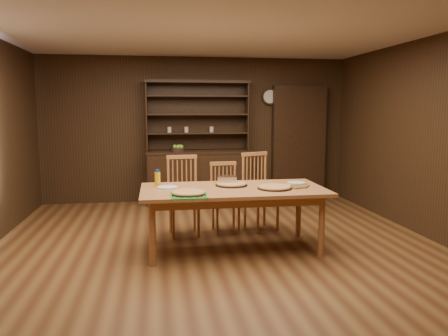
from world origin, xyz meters
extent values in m
plane|color=brown|center=(0.00, 0.00, 0.00)|extent=(6.00, 6.00, 0.00)
plane|color=silver|center=(0.00, 0.00, 2.60)|extent=(6.00, 6.00, 0.00)
plane|color=#342110|center=(0.00, 3.00, 1.30)|extent=(5.50, 0.00, 5.50)
plane|color=#342110|center=(0.00, -3.00, 1.30)|extent=(5.50, 0.00, 5.50)
plane|color=#342110|center=(2.75, 0.00, 1.30)|extent=(0.00, 6.00, 6.00)
cube|color=black|center=(0.00, 2.74, 0.45)|extent=(1.80, 0.50, 0.90)
cube|color=black|center=(0.00, 2.74, 0.92)|extent=(1.84, 0.52, 0.04)
cube|color=black|center=(0.00, 2.97, 1.55)|extent=(1.80, 0.02, 1.20)
cube|color=black|center=(-0.89, 2.82, 1.55)|extent=(0.02, 0.32, 1.20)
cube|color=black|center=(0.89, 2.82, 1.55)|extent=(0.02, 0.32, 1.20)
cube|color=black|center=(0.00, 2.82, 2.15)|extent=(1.84, 0.34, 0.05)
cylinder|color=#B5AC99|center=(-0.50, 2.82, 1.31)|extent=(0.07, 0.07, 0.10)
cylinder|color=#B5AC99|center=(-0.20, 2.82, 1.31)|extent=(0.07, 0.07, 0.10)
cube|color=black|center=(1.90, 2.90, 1.05)|extent=(1.00, 0.18, 2.10)
cylinder|color=black|center=(1.35, 2.96, 1.90)|extent=(0.30, 0.04, 0.30)
cylinder|color=beige|center=(1.35, 2.94, 1.90)|extent=(0.24, 0.01, 0.24)
cube|color=#BB7441|center=(0.15, 0.04, 0.73)|extent=(2.16, 1.08, 0.04)
cylinder|color=#BB7441|center=(-0.79, -0.37, 0.35)|extent=(0.07, 0.07, 0.71)
cylinder|color=#BB7441|center=(-0.79, 0.45, 0.35)|extent=(0.07, 0.07, 0.71)
cylinder|color=#BB7441|center=(1.10, -0.37, 0.35)|extent=(0.07, 0.07, 0.71)
cylinder|color=#BB7441|center=(1.10, 0.45, 0.35)|extent=(0.07, 0.07, 0.71)
cube|color=#B76D3E|center=(-0.38, 0.74, 0.45)|extent=(0.47, 0.45, 0.04)
cylinder|color=#B76D3E|center=(-0.54, 0.58, 0.21)|extent=(0.04, 0.04, 0.43)
cylinder|color=#B76D3E|center=(-0.56, 0.89, 0.21)|extent=(0.04, 0.04, 0.43)
cylinder|color=#B76D3E|center=(-0.21, 0.60, 0.21)|extent=(0.04, 0.04, 0.43)
cylinder|color=#B76D3E|center=(-0.23, 0.91, 0.21)|extent=(0.04, 0.04, 0.43)
cube|color=#B76D3E|center=(-0.40, 0.92, 1.03)|extent=(0.42, 0.07, 0.05)
cube|color=#B76D3E|center=(0.19, 0.81, 0.40)|extent=(0.42, 0.40, 0.04)
cylinder|color=#B76D3E|center=(0.05, 0.66, 0.19)|extent=(0.03, 0.03, 0.38)
cylinder|color=#B76D3E|center=(0.03, 0.93, 0.19)|extent=(0.03, 0.03, 0.38)
cylinder|color=#B76D3E|center=(0.35, 0.68, 0.19)|extent=(0.03, 0.03, 0.38)
cylinder|color=#B76D3E|center=(0.32, 0.96, 0.19)|extent=(0.03, 0.03, 0.38)
cube|color=#B76D3E|center=(0.18, 0.96, 0.93)|extent=(0.37, 0.06, 0.05)
cube|color=#B76D3E|center=(0.69, 0.84, 0.45)|extent=(0.57, 0.55, 0.04)
cylinder|color=#B76D3E|center=(0.60, 0.63, 0.22)|extent=(0.04, 0.04, 0.43)
cylinder|color=#B76D3E|center=(0.48, 0.92, 0.22)|extent=(0.04, 0.04, 0.43)
cylinder|color=#B76D3E|center=(0.91, 0.76, 0.22)|extent=(0.04, 0.04, 0.43)
cylinder|color=#B76D3E|center=(0.79, 1.05, 0.22)|extent=(0.04, 0.04, 0.43)
cube|color=#B76D3E|center=(0.63, 1.01, 1.05)|extent=(0.40, 0.19, 0.05)
cylinder|color=black|center=(-0.40, -0.26, 0.76)|extent=(0.39, 0.39, 0.01)
cylinder|color=tan|center=(-0.40, -0.26, 0.77)|extent=(0.36, 0.36, 0.02)
torus|color=#CB9049|center=(-0.40, -0.26, 0.77)|extent=(0.37, 0.37, 0.03)
cylinder|color=black|center=(0.62, -0.08, 0.76)|extent=(0.40, 0.40, 0.01)
cylinder|color=tan|center=(0.62, -0.08, 0.77)|extent=(0.37, 0.37, 0.02)
torus|color=#CB9049|center=(0.62, -0.08, 0.77)|extent=(0.38, 0.38, 0.03)
cylinder|color=black|center=(0.16, 0.21, 0.76)|extent=(0.39, 0.39, 0.01)
cylinder|color=tan|center=(0.16, 0.21, 0.77)|extent=(0.35, 0.35, 0.02)
torus|color=#CB9049|center=(0.16, 0.21, 0.77)|extent=(0.36, 0.36, 0.03)
cylinder|color=white|center=(-0.61, 0.17, 0.76)|extent=(0.25, 0.25, 0.01)
torus|color=#315593|center=(-0.61, 0.17, 0.76)|extent=(0.25, 0.25, 0.01)
cylinder|color=white|center=(0.99, 0.23, 0.76)|extent=(0.24, 0.24, 0.01)
torus|color=#315593|center=(0.99, 0.23, 0.76)|extent=(0.24, 0.24, 0.01)
cube|color=white|center=(0.13, 0.35, 0.80)|extent=(0.26, 0.20, 0.09)
cylinder|color=#D99A0B|center=(-0.73, 0.31, 0.84)|extent=(0.07, 0.07, 0.17)
cylinder|color=#122F9A|center=(-0.73, 0.31, 0.94)|extent=(0.04, 0.04, 0.03)
cube|color=#A01A12|center=(0.89, -0.04, 0.76)|extent=(0.25, 0.25, 0.01)
cube|color=#A01A12|center=(0.95, 0.01, 0.76)|extent=(0.29, 0.29, 0.02)
cylinder|color=black|center=(-0.36, 2.69, 0.97)|extent=(0.26, 0.26, 0.06)
sphere|color=#70AB2D|center=(-0.41, 2.69, 1.02)|extent=(0.08, 0.08, 0.08)
sphere|color=#70AB2D|center=(-0.33, 2.72, 1.02)|extent=(0.08, 0.08, 0.08)
sphere|color=#70AB2D|center=(-0.36, 2.64, 1.02)|extent=(0.08, 0.08, 0.08)
sphere|color=#70AB2D|center=(-0.30, 2.67, 1.02)|extent=(0.08, 0.08, 0.08)
camera|label=1|loc=(-0.73, -4.95, 1.67)|focal=35.00mm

